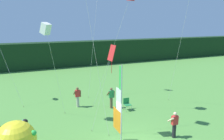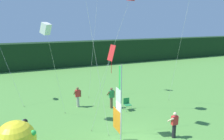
{
  "view_description": "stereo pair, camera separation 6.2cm",
  "coord_description": "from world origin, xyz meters",
  "px_view_note": "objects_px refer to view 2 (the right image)",
  "views": [
    {
      "loc": [
        -4.9,
        -8.96,
        6.47
      ],
      "look_at": [
        0.36,
        3.66,
        3.42
      ],
      "focal_mm": 34.64,
      "sensor_mm": 36.0,
      "label": 1
    },
    {
      "loc": [
        -4.84,
        -8.98,
        6.47
      ],
      "look_at": [
        0.36,
        3.66,
        3.42
      ],
      "focal_mm": 34.64,
      "sensor_mm": 36.0,
      "label": 2
    }
  ],
  "objects_px": {
    "person_near_banner": "(111,97)",
    "kite_white_box_2": "(46,29)",
    "person_far_right": "(174,124)",
    "kite_red_diamond_1": "(111,57)",
    "folding_chair": "(127,103)",
    "banner_flag": "(119,108)",
    "person_mid_field": "(78,96)"
  },
  "relations": [
    {
      "from": "folding_chair",
      "to": "kite_white_box_2",
      "type": "height_order",
      "value": "kite_white_box_2"
    },
    {
      "from": "person_near_banner",
      "to": "person_mid_field",
      "type": "height_order",
      "value": "person_near_banner"
    },
    {
      "from": "folding_chair",
      "to": "kite_red_diamond_1",
      "type": "distance_m",
      "value": 5.68
    },
    {
      "from": "person_near_banner",
      "to": "kite_red_diamond_1",
      "type": "xyz_separation_m",
      "value": [
        -1.56,
        -3.73,
        3.78
      ]
    },
    {
      "from": "person_near_banner",
      "to": "person_far_right",
      "type": "distance_m",
      "value": 5.62
    },
    {
      "from": "banner_flag",
      "to": "folding_chair",
      "type": "bearing_deg",
      "value": 58.42
    },
    {
      "from": "kite_white_box_2",
      "to": "folding_chair",
      "type": "bearing_deg",
      "value": -4.01
    },
    {
      "from": "person_far_right",
      "to": "folding_chair",
      "type": "distance_m",
      "value": 4.67
    },
    {
      "from": "banner_flag",
      "to": "folding_chair",
      "type": "relative_size",
      "value": 5.03
    },
    {
      "from": "kite_white_box_2",
      "to": "person_far_right",
      "type": "bearing_deg",
      "value": -38.97
    },
    {
      "from": "kite_red_diamond_1",
      "to": "person_mid_field",
      "type": "bearing_deg",
      "value": 98.7
    },
    {
      "from": "person_near_banner",
      "to": "kite_white_box_2",
      "type": "xyz_separation_m",
      "value": [
        -4.52,
        -0.38,
        5.18
      ]
    },
    {
      "from": "person_near_banner",
      "to": "kite_white_box_2",
      "type": "distance_m",
      "value": 6.88
    },
    {
      "from": "person_far_right",
      "to": "kite_red_diamond_1",
      "type": "bearing_deg",
      "value": 152.94
    },
    {
      "from": "person_far_right",
      "to": "folding_chair",
      "type": "height_order",
      "value": "person_far_right"
    },
    {
      "from": "person_mid_field",
      "to": "kite_white_box_2",
      "type": "height_order",
      "value": "kite_white_box_2"
    },
    {
      "from": "person_mid_field",
      "to": "person_far_right",
      "type": "xyz_separation_m",
      "value": [
        3.97,
        -6.57,
        -0.03
      ]
    },
    {
      "from": "person_near_banner",
      "to": "folding_chair",
      "type": "distance_m",
      "value": 1.28
    },
    {
      "from": "person_near_banner",
      "to": "folding_chair",
      "type": "height_order",
      "value": "person_near_banner"
    },
    {
      "from": "person_far_right",
      "to": "kite_white_box_2",
      "type": "bearing_deg",
      "value": 141.03
    },
    {
      "from": "banner_flag",
      "to": "kite_red_diamond_1",
      "type": "distance_m",
      "value": 2.8
    },
    {
      "from": "person_mid_field",
      "to": "folding_chair",
      "type": "xyz_separation_m",
      "value": [
        3.28,
        -1.96,
        -0.34
      ]
    },
    {
      "from": "person_near_banner",
      "to": "kite_red_diamond_1",
      "type": "distance_m",
      "value": 5.53
    },
    {
      "from": "person_mid_field",
      "to": "folding_chair",
      "type": "distance_m",
      "value": 3.84
    },
    {
      "from": "banner_flag",
      "to": "person_near_banner",
      "type": "relative_size",
      "value": 2.75
    },
    {
      "from": "banner_flag",
      "to": "person_near_banner",
      "type": "height_order",
      "value": "banner_flag"
    },
    {
      "from": "banner_flag",
      "to": "person_far_right",
      "type": "distance_m",
      "value": 3.57
    },
    {
      "from": "banner_flag",
      "to": "person_near_banner",
      "type": "xyz_separation_m",
      "value": [
        1.63,
        4.99,
        -1.28
      ]
    },
    {
      "from": "person_mid_field",
      "to": "folding_chair",
      "type": "height_order",
      "value": "person_mid_field"
    },
    {
      "from": "banner_flag",
      "to": "kite_white_box_2",
      "type": "relative_size",
      "value": 0.69
    },
    {
      "from": "banner_flag",
      "to": "person_mid_field",
      "type": "relative_size",
      "value": 2.8
    },
    {
      "from": "folding_chair",
      "to": "kite_red_diamond_1",
      "type": "xyz_separation_m",
      "value": [
        -2.53,
        -2.97,
        4.13
      ]
    }
  ]
}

